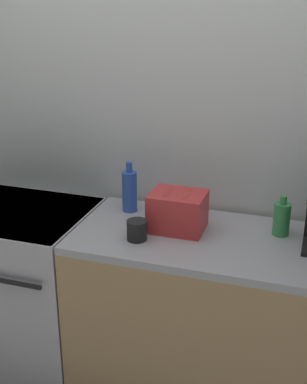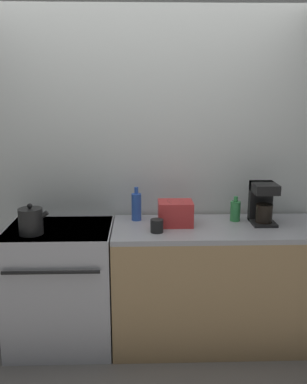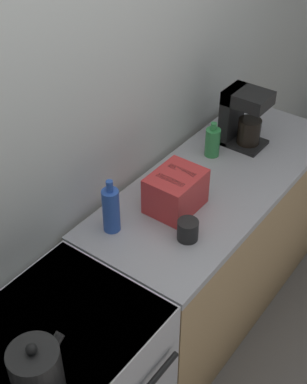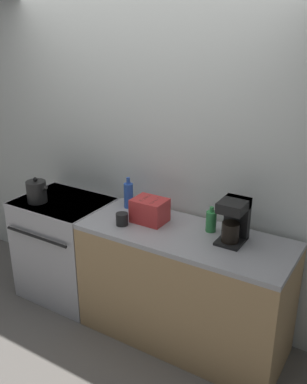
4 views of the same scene
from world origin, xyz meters
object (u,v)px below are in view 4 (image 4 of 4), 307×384
object	(u,v)px
kettle	(37,191)
toaster	(150,210)
bottle_green	(211,221)
cup_black	(122,219)
stove	(66,247)
coffee_maker	(234,219)
bottle_blue	(129,195)

from	to	relation	value
kettle	toaster	distance (m)	1.02
bottle_green	cup_black	xyz separation A→B (m)	(-0.61, -0.25, -0.03)
kettle	bottle_green	size ratio (longest dim) A/B	1.15
stove	bottle_green	world-z (taller)	bottle_green
kettle	cup_black	xyz separation A→B (m)	(0.87, 0.01, -0.05)
toaster	cup_black	xyz separation A→B (m)	(-0.14, -0.16, -0.04)
cup_black	kettle	bearing A→B (deg)	-179.27
coffee_maker	kettle	bearing A→B (deg)	-172.77
cup_black	coffee_maker	bearing A→B (deg)	14.11
kettle	stove	bearing A→B (deg)	37.88
coffee_maker	toaster	bearing A→B (deg)	-176.66
stove	cup_black	world-z (taller)	cup_black
bottle_green	cup_black	bearing A→B (deg)	-157.26
kettle	cup_black	distance (m)	0.87
coffee_maker	cup_black	world-z (taller)	coffee_maker
toaster	bottle_green	world-z (taller)	bottle_green
bottle_green	bottle_blue	xyz separation A→B (m)	(-0.75, 0.04, 0.03)
bottle_green	coffee_maker	bearing A→B (deg)	-15.82
toaster	coffee_maker	size ratio (longest dim) A/B	0.82
kettle	toaster	xyz separation A→B (m)	(1.01, 0.17, -0.00)
bottle_green	toaster	bearing A→B (deg)	-168.78
kettle	bottle_blue	bearing A→B (deg)	23.02
coffee_maker	bottle_green	world-z (taller)	coffee_maker
toaster	bottle_green	bearing A→B (deg)	11.22
cup_black	toaster	bearing A→B (deg)	48.76
kettle	bottle_blue	distance (m)	0.78
toaster	cup_black	world-z (taller)	toaster
stove	coffee_maker	size ratio (longest dim) A/B	2.96
stove	cup_black	distance (m)	0.87
kettle	bottle_green	distance (m)	1.50
kettle	coffee_maker	size ratio (longest dim) A/B	0.71
kettle	bottle_blue	xyz separation A→B (m)	(0.72, 0.31, 0.02)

